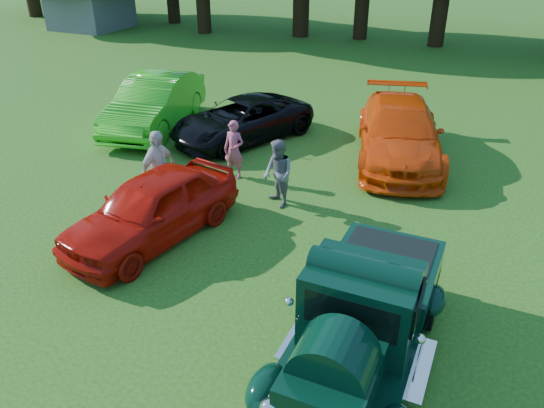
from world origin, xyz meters
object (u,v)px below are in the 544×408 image
at_px(back_car_black, 242,120).
at_px(spectator_grey, 278,174).
at_px(back_car_orange, 399,132).
at_px(spectator_white, 158,170).
at_px(red_convertible, 152,208).
at_px(back_car_lime, 155,103).
at_px(spectator_pink, 234,150).
at_px(hero_pickup, 362,320).

relative_size(back_car_black, spectator_grey, 2.82).
bearing_deg(back_car_orange, spectator_white, -146.35).
distance_m(spectator_grey, spectator_white, 2.83).
height_order(red_convertible, spectator_grey, spectator_grey).
bearing_deg(back_car_black, back_car_lime, -152.72).
height_order(back_car_lime, back_car_orange, back_car_lime).
xyz_separation_m(back_car_black, spectator_grey, (2.80, -3.55, 0.18)).
distance_m(red_convertible, spectator_grey, 3.11).
bearing_deg(back_car_orange, spectator_grey, -131.90).
bearing_deg(spectator_pink, back_car_black, 114.20).
height_order(spectator_pink, spectator_grey, spectator_grey).
relative_size(back_car_lime, back_car_black, 1.10).
relative_size(red_convertible, spectator_pink, 2.71).
bearing_deg(hero_pickup, back_car_lime, 140.41).
height_order(hero_pickup, spectator_pink, hero_pickup).
height_order(red_convertible, spectator_white, spectator_white).
height_order(red_convertible, back_car_lime, back_car_lime).
distance_m(hero_pickup, spectator_grey, 5.35).
bearing_deg(back_car_orange, back_car_lime, 169.47).
xyz_separation_m(back_car_orange, spectator_pink, (-3.72, -3.08, -0.02)).
bearing_deg(red_convertible, back_car_orange, 69.89).
xyz_separation_m(spectator_grey, spectator_white, (-2.55, -1.22, 0.13)).
bearing_deg(spectator_white, back_car_black, 8.85).
bearing_deg(back_car_orange, spectator_pink, -155.93).
relative_size(hero_pickup, back_car_orange, 0.86).
relative_size(back_car_lime, back_car_orange, 0.92).
height_order(back_car_lime, spectator_white, spectator_white).
relative_size(back_car_orange, spectator_grey, 3.36).
distance_m(back_car_lime, spectator_pink, 4.84).
relative_size(hero_pickup, back_car_lime, 0.93).
bearing_deg(red_convertible, spectator_white, 129.10).
bearing_deg(spectator_white, spectator_pink, -15.09).
bearing_deg(spectator_pink, back_car_orange, 40.74).
xyz_separation_m(hero_pickup, red_convertible, (-5.11, 1.74, -0.08)).
bearing_deg(spectator_white, back_car_lime, 42.18).
xyz_separation_m(red_convertible, back_car_black, (-0.95, 6.04, -0.08)).
distance_m(red_convertible, spectator_white, 1.47).
bearing_deg(spectator_pink, spectator_grey, -28.78).
bearing_deg(hero_pickup, back_car_black, 127.91).
xyz_separation_m(hero_pickup, back_car_black, (-6.06, 7.79, -0.16)).
bearing_deg(red_convertible, spectator_grey, 63.79).
height_order(hero_pickup, red_convertible, hero_pickup).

